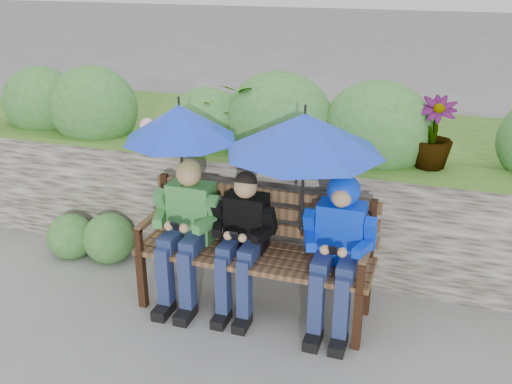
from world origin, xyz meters
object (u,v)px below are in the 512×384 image
(park_bench, at_px, (257,243))
(boy_middle, at_px, (242,236))
(umbrella_left, at_px, (180,123))
(boy_right, at_px, (338,241))
(umbrella_right, at_px, (304,133))
(boy_left, at_px, (186,225))

(park_bench, bearing_deg, boy_middle, -136.22)
(boy_middle, xyz_separation_m, umbrella_left, (-0.49, 0.04, 0.83))
(boy_right, xyz_separation_m, umbrella_right, (-0.28, 0.02, 0.77))
(boy_right, distance_m, umbrella_left, 1.44)
(umbrella_right, bearing_deg, boy_right, -5.08)
(park_bench, bearing_deg, boy_left, -170.69)
(boy_left, xyz_separation_m, boy_right, (1.18, 0.01, 0.04))
(umbrella_left, xyz_separation_m, umbrella_right, (0.94, -0.01, 0.01))
(boy_right, relative_size, umbrella_right, 1.04)
(umbrella_left, bearing_deg, umbrella_right, -0.51)
(boy_left, height_order, boy_middle, boy_left)
(umbrella_left, height_order, umbrella_right, umbrella_right)
(park_bench, xyz_separation_m, umbrella_left, (-0.58, -0.04, 0.92))
(park_bench, bearing_deg, boy_right, -6.73)
(park_bench, bearing_deg, umbrella_left, -175.84)
(park_bench, xyz_separation_m, boy_right, (0.64, -0.08, 0.16))
(park_bench, xyz_separation_m, boy_middle, (-0.09, -0.08, 0.09))
(umbrella_left, distance_m, umbrella_right, 0.94)
(park_bench, height_order, umbrella_left, umbrella_left)
(boy_middle, relative_size, boy_right, 0.95)
(park_bench, distance_m, boy_left, 0.56)
(boy_right, xyz_separation_m, umbrella_left, (-1.22, 0.03, 0.76))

